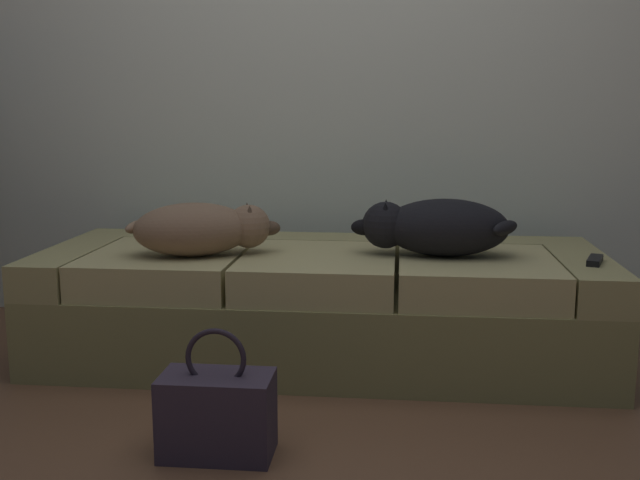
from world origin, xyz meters
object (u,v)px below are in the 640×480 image
Objects in this scene: dog_tan at (203,229)px; dog_dark at (435,227)px; tv_remote at (595,260)px; couch at (321,304)px; handbag at (217,413)px.

dog_dark is (0.87, 0.09, 0.01)m from dog_tan.
dog_tan is 3.82× the size of tv_remote.
couch is 14.49× the size of tv_remote.
dog_dark is at bearing -169.12° from tv_remote.
dog_tan is 1.44m from tv_remote.
couch is 1.04m from tv_remote.
couch is at bearing -168.70° from tv_remote.
dog_dark is at bearing 5.93° from dog_tan.
dog_tan is 0.88m from handbag.
handbag is at bearing -72.97° from dog_tan.
couch reaches higher than handbag.
tv_remote is 1.46m from handbag.
couch is at bearing 18.78° from dog_tan.
handbag is at bearing -103.05° from couch.
couch is 3.79× the size of dog_tan.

